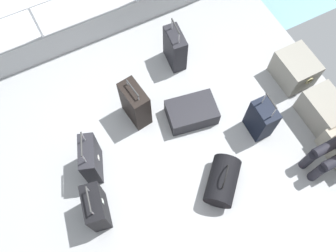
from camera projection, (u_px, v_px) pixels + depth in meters
The scene contains 12 objects.
ground_plane at pixel (163, 163), 4.47m from camera, with size 4.40×5.20×0.06m, color #939699.
gunwale_port at pixel (94, 29), 5.03m from camera, with size 0.06×5.20×0.45m, color #939699.
railing_port at pixel (86, 0), 4.52m from camera, with size 0.04×4.20×1.02m.
cargo_crate_0 at pixel (295, 69), 4.78m from camera, with size 0.56×0.44×0.41m.
cargo_crate_1 at pixel (323, 110), 4.52m from camera, with size 0.61×0.41×0.40m.
suitcase_0 at pixel (135, 104), 4.43m from camera, with size 0.44×0.27×0.72m.
suitcase_1 at pixel (96, 208), 3.91m from camera, with size 0.45×0.28×0.74m.
suitcase_2 at pixel (192, 112), 4.59m from camera, with size 0.53×0.70×0.25m.
suitcase_5 at pixel (261, 119), 4.38m from camera, with size 0.35×0.24×0.77m.
suitcase_6 at pixel (91, 160), 4.13m from camera, with size 0.46×0.31×0.83m.
suitcase_7 at pixel (175, 48), 4.82m from camera, with size 0.42×0.24×0.75m.
duffel_bag at pixel (223, 181), 4.16m from camera, with size 0.64×0.64×0.50m.
Camera 1 is at (1.28, -0.59, 4.24)m, focal length 37.52 mm.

